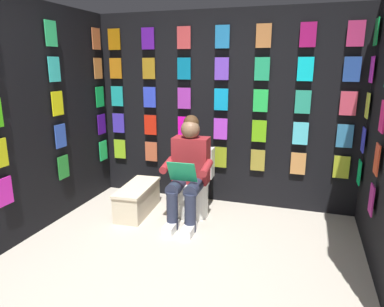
% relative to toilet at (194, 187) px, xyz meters
% --- Properties ---
extents(ground_plane, '(30.00, 30.00, 0.00)m').
position_rel_toilet_xyz_m(ground_plane, '(-0.21, 1.57, -0.33)').
color(ground_plane, '#B2A899').
extents(display_wall_back, '(3.34, 0.14, 2.36)m').
position_rel_toilet_xyz_m(display_wall_back, '(-0.21, -0.52, 0.86)').
color(display_wall_back, black).
rests_on(display_wall_back, ground).
extents(display_wall_right, '(0.14, 2.04, 2.36)m').
position_rel_toilet_xyz_m(display_wall_right, '(1.47, 0.55, 0.85)').
color(display_wall_right, black).
rests_on(display_wall_right, ground).
extents(toilet, '(0.41, 0.56, 0.77)m').
position_rel_toilet_xyz_m(toilet, '(0.00, 0.00, 0.00)').
color(toilet, white).
rests_on(toilet, ground).
extents(person_reading, '(0.54, 0.69, 1.19)m').
position_rel_toilet_xyz_m(person_reading, '(-0.01, 0.23, 0.27)').
color(person_reading, maroon).
rests_on(person_reading, ground).
extents(comic_longbox_near, '(0.38, 0.81, 0.34)m').
position_rel_toilet_xyz_m(comic_longbox_near, '(0.64, 0.20, -0.16)').
color(comic_longbox_near, beige).
rests_on(comic_longbox_near, ground).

